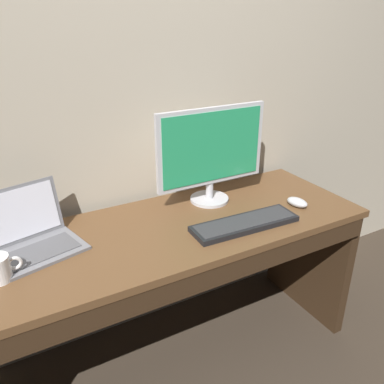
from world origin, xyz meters
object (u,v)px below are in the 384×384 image
(laptop_space_gray, at_px, (33,235))
(wired_keyboard, at_px, (245,223))
(computer_mouse, at_px, (297,202))
(external_monitor, at_px, (211,153))

(laptop_space_gray, height_order, wired_keyboard, laptop_space_gray)
(laptop_space_gray, relative_size, computer_mouse, 3.48)
(external_monitor, distance_m, computer_mouse, 0.47)
(external_monitor, relative_size, computer_mouse, 5.32)
(laptop_space_gray, bearing_deg, external_monitor, 1.65)
(external_monitor, xyz_separation_m, computer_mouse, (0.33, -0.24, -0.22))
(external_monitor, bearing_deg, wired_keyboard, -90.30)
(laptop_space_gray, height_order, external_monitor, external_monitor)
(external_monitor, height_order, computer_mouse, external_monitor)
(laptop_space_gray, distance_m, computer_mouse, 1.16)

